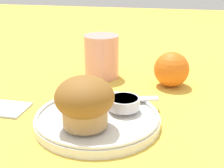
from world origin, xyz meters
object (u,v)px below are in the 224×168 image
at_px(muffin, 85,101).
at_px(orange_fruit, 171,69).
at_px(juice_glass, 102,56).
at_px(butter_knife, 115,99).

xyz_separation_m(muffin, orange_fruit, (0.12, 0.24, -0.02)).
distance_m(muffin, juice_glass, 0.27).
bearing_deg(butter_knife, muffin, -120.61).
bearing_deg(orange_fruit, butter_knife, -121.88).
height_order(butter_knife, juice_glass, juice_glass).
distance_m(orange_fruit, juice_glass, 0.16).
relative_size(orange_fruit, juice_glass, 0.77).
height_order(orange_fruit, juice_glass, juice_glass).
xyz_separation_m(orange_fruit, juice_glass, (-0.16, 0.03, 0.01)).
distance_m(muffin, orange_fruit, 0.27).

